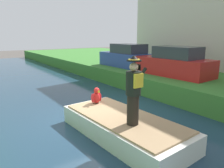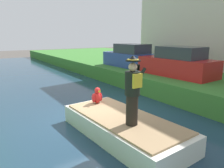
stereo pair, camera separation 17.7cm
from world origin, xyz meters
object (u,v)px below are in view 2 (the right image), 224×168
at_px(boat, 123,127).
at_px(parrot_plush, 97,96).
at_px(parked_car_red, 177,63).
at_px(person_pirate, 133,91).
at_px(parked_car_blue, 130,57).

height_order(boat, parrot_plush, parrot_plush).
relative_size(boat, parrot_plush, 7.51).
xyz_separation_m(parrot_plush, parked_car_red, (5.36, 1.00, 0.66)).
bearing_deg(parrot_plush, parked_car_red, 10.56).
bearing_deg(parrot_plush, person_pirate, -93.82).
bearing_deg(parked_car_red, parked_car_blue, 90.00).
height_order(person_pirate, parked_car_red, person_pirate).
height_order(person_pirate, parrot_plush, person_pirate).
bearing_deg(parked_car_red, boat, -154.53).
xyz_separation_m(boat, parrot_plush, (0.02, 1.56, 0.55)).
distance_m(parked_car_red, parked_car_blue, 3.92).
bearing_deg(person_pirate, parrot_plush, 78.41).
relative_size(boat, person_pirate, 2.31).
bearing_deg(parked_car_red, parrot_plush, -169.44).
xyz_separation_m(boat, person_pirate, (-0.13, -0.56, 1.23)).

